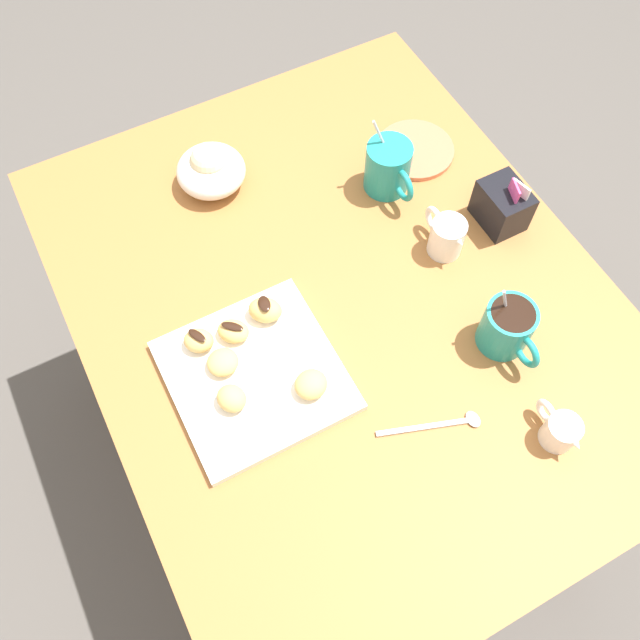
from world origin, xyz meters
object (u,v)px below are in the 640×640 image
Objects in this scene: pastry_plate_square at (255,375)px; chocolate_sauce_pitcher at (561,430)px; beignet_5 at (233,331)px; beignet_4 at (223,362)px; cream_pitcher_white at (446,235)px; sugar_caddy at (502,205)px; saucer_coral_left at (415,150)px; beignet_3 at (199,341)px; ice_cream_bowl at (211,169)px; beignet_1 at (265,310)px; beignet_2 at (311,384)px; beignet_0 at (232,398)px; coffee_mug_teal_right at (508,327)px; coffee_mug_teal_left at (389,167)px; dining_table at (342,335)px.

chocolate_sauce_pitcher is at bearing 49.90° from pastry_plate_square.
pastry_plate_square is 0.47m from chocolate_sauce_pitcher.
beignet_4 is at bearing -41.74° from beignet_5.
cream_pitcher_white is 0.40m from beignet_5.
sugar_caddy is 0.71× the size of saucer_coral_left.
sugar_caddy is 0.58m from beignet_3.
beignet_1 is (0.31, -0.04, -0.01)m from ice_cream_bowl.
chocolate_sauce_pitcher is 1.83× the size of beignet_4.
sugar_caddy reaches higher than ice_cream_bowl.
beignet_2 reaches higher than saucer_coral_left.
chocolate_sauce_pitcher is 0.52m from beignet_4.
pastry_plate_square is 0.06m from beignet_0.
cream_pitcher_white is at bearing 111.85° from beignet_2.
beignet_4 is (-0.16, -0.42, -0.02)m from coffee_mug_teal_right.
cream_pitcher_white is at bearing -86.41° from sugar_caddy.
pastry_plate_square is 4.71× the size of beignet_1.
coffee_mug_teal_left is at bearing 61.02° from ice_cream_bowl.
cream_pitcher_white reaches higher than pastry_plate_square.
beignet_5 is at bearing 138.26° from beignet_4.
coffee_mug_teal_right reaches higher than beignet_3.
cream_pitcher_white is at bearing 87.29° from beignet_1.
chocolate_sauce_pitcher is 1.78× the size of beignet_5.
ice_cream_bowl is at bearing 160.42° from beignet_0.
chocolate_sauce_pitcher is 1.67× the size of beignet_1.
ice_cream_bowl is 0.45m from beignet_0.
saucer_coral_left is 0.54m from beignet_2.
ice_cream_bowl is (-0.32, -0.42, -0.00)m from sugar_caddy.
chocolate_sauce_pitcher is (0.36, 0.17, 0.16)m from dining_table.
cream_pitcher_white reaches higher than chocolate_sauce_pitcher.
ice_cream_bowl reaches higher than chocolate_sauce_pitcher.
dining_table is at bearing -86.58° from sugar_caddy.
ice_cream_bowl is 2.42× the size of beignet_2.
beignet_4 is at bearing -64.11° from coffee_mug_teal_left.
beignet_4 is (0.20, -0.42, -0.02)m from coffee_mug_teal_left.
dining_table is 22.46× the size of beignet_3.
ice_cream_bowl reaches higher than beignet_0.
coffee_mug_teal_left is 0.47m from beignet_4.
beignet_3 reaches higher than saucer_coral_left.
pastry_plate_square is 0.08m from beignet_5.
ice_cream_bowl is (-0.53, -0.28, -0.01)m from coffee_mug_teal_right.
beignet_1 is (-0.22, -0.32, -0.01)m from coffee_mug_teal_right.
beignet_5 is (-0.38, -0.36, 0.00)m from chocolate_sauce_pitcher.
coffee_mug_teal_right is at bearing 28.34° from ice_cream_bowl.
pastry_plate_square is 5.03× the size of beignet_5.
ice_cream_bowl is 0.35m from beignet_3.
beignet_0 is at bearing -59.16° from saucer_coral_left.
coffee_mug_teal_right is at bearing 71.32° from pastry_plate_square.
chocolate_sauce_pitcher is 1.76× the size of beignet_2.
pastry_plate_square reaches higher than saucer_coral_left.
cream_pitcher_white is (-0.20, 0.02, -0.01)m from coffee_mug_teal_right.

